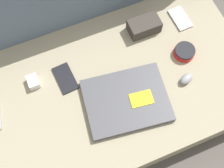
# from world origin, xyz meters

# --- Properties ---
(ground_plane) EXTENTS (8.00, 8.00, 0.00)m
(ground_plane) POSITION_xyz_m (0.00, 0.00, 0.00)
(ground_plane) COLOR #4C4742
(couch_seat) EXTENTS (1.20, 0.68, 0.15)m
(couch_seat) POSITION_xyz_m (0.00, 0.00, 0.08)
(couch_seat) COLOR gray
(couch_seat) RESTS_ON ground_plane
(laptop) EXTENTS (0.36, 0.30, 0.03)m
(laptop) POSITION_xyz_m (0.03, -0.09, 0.17)
(laptop) COLOR #47474C
(laptop) RESTS_ON couch_seat
(computer_mouse) EXTENTS (0.07, 0.05, 0.03)m
(computer_mouse) POSITION_xyz_m (0.29, -0.09, 0.17)
(computer_mouse) COLOR gray
(computer_mouse) RESTS_ON couch_seat
(speaker_puck) EXTENTS (0.09, 0.09, 0.03)m
(speaker_puck) POSITION_xyz_m (0.34, 0.02, 0.17)
(speaker_puck) COLOR red
(speaker_puck) RESTS_ON couch_seat
(phone_silver) EXTENTS (0.07, 0.12, 0.01)m
(phone_silver) POSITION_xyz_m (0.41, 0.18, 0.16)
(phone_silver) COLOR #B7B7BC
(phone_silver) RESTS_ON couch_seat
(phone_small) EXTENTS (0.08, 0.13, 0.01)m
(phone_small) POSITION_xyz_m (-0.17, 0.10, 0.16)
(phone_small) COLOR black
(phone_small) RESTS_ON couch_seat
(camera_pouch) EXTENTS (0.14, 0.08, 0.06)m
(camera_pouch) POSITION_xyz_m (0.23, 0.20, 0.18)
(camera_pouch) COLOR #38332D
(camera_pouch) RESTS_ON couch_seat
(charger_brick) EXTENTS (0.04, 0.06, 0.03)m
(charger_brick) POSITION_xyz_m (-0.29, 0.13, 0.17)
(charger_brick) COLOR silver
(charger_brick) RESTS_ON couch_seat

